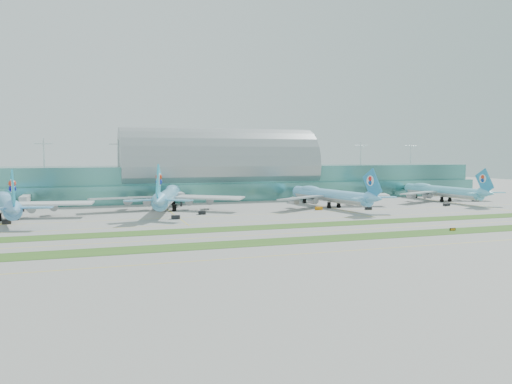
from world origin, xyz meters
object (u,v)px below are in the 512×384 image
object	(u,v)px
airliner_a	(6,203)
airliner_c	(329,195)
terminal	(219,175)
taxiway_sign_east	(453,229)
airliner_b	(168,196)
airliner_d	(441,190)

from	to	relation	value
airliner_a	airliner_c	size ratio (longest dim) A/B	1.04
terminal	taxiway_sign_east	bearing A→B (deg)	-73.28
airliner_a	airliner_b	distance (m)	70.23
airliner_a	airliner_b	bearing A→B (deg)	-1.71
airliner_b	airliner_d	size ratio (longest dim) A/B	1.15
terminal	airliner_c	world-z (taller)	terminal
airliner_a	taxiway_sign_east	xyz separation A→B (m)	(155.73, -84.15, -6.21)
airliner_a	airliner_b	size ratio (longest dim) A/B	0.94
airliner_a	airliner_d	size ratio (longest dim) A/B	1.08
terminal	airliner_b	distance (m)	71.42
airliner_a	airliner_d	distance (m)	226.28
airliner_b	taxiway_sign_east	distance (m)	130.09
airliner_b	airliner_d	bearing A→B (deg)	13.28
airliner_a	taxiway_sign_east	distance (m)	177.11
airliner_b	terminal	bearing A→B (deg)	69.88
airliner_a	taxiway_sign_east	world-z (taller)	airliner_a
airliner_c	airliner_a	bearing A→B (deg)	171.71
terminal	taxiway_sign_east	distance (m)	163.05
terminal	airliner_b	xyz separation A→B (m)	(-39.91, -58.80, -7.08)
taxiway_sign_east	airliner_c	bearing A→B (deg)	94.73
terminal	airliner_d	bearing A→B (deg)	-27.49
airliner_c	terminal	bearing A→B (deg)	111.28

